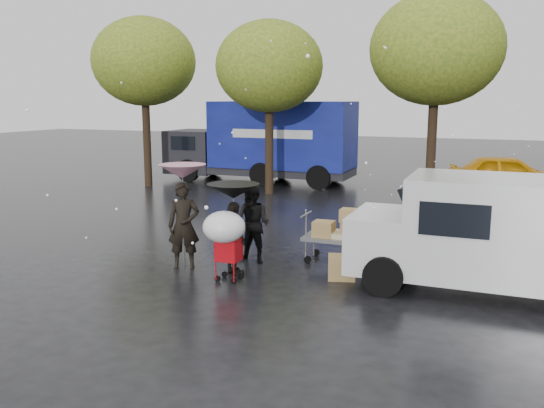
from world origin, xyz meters
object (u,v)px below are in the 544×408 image
at_px(person_black, 234,238).
at_px(blue_truck, 265,142).
at_px(vendor_cart, 341,231).
at_px(yellow_taxi, 508,175).
at_px(person_pink, 184,226).
at_px(white_van, 492,233).
at_px(shopping_cart, 225,231).

relative_size(person_black, blue_truck, 0.19).
relative_size(vendor_cart, yellow_taxi, 0.34).
relative_size(blue_truck, yellow_taxi, 1.86).
xyz_separation_m(person_pink, yellow_taxi, (6.51, 13.10, -0.18)).
bearing_deg(person_pink, white_van, -16.91).
height_order(person_pink, vendor_cart, person_pink).
distance_m(person_black, blue_truck, 13.48).
xyz_separation_m(shopping_cart, white_van, (4.89, 1.37, 0.10)).
bearing_deg(vendor_cart, white_van, -15.61).
height_order(shopping_cart, white_van, white_van).
height_order(person_pink, yellow_taxi, person_pink).
xyz_separation_m(shopping_cart, yellow_taxi, (5.23, 13.70, -0.30)).
bearing_deg(person_black, yellow_taxi, -74.59).
xyz_separation_m(vendor_cart, blue_truck, (-6.43, 10.97, 1.03)).
bearing_deg(white_van, blue_truck, 128.88).
bearing_deg(shopping_cart, vendor_cart, 51.79).
relative_size(shopping_cart, white_van, 0.30).
distance_m(person_black, shopping_cart, 0.65).
bearing_deg(white_van, yellow_taxi, 88.42).
distance_m(blue_truck, yellow_taxi, 9.95).
bearing_deg(yellow_taxi, person_black, 150.33).
xyz_separation_m(vendor_cart, white_van, (3.12, -0.87, 0.43)).
relative_size(person_pink, person_black, 1.22).
relative_size(vendor_cart, blue_truck, 0.18).
xyz_separation_m(vendor_cart, yellow_taxi, (3.46, 11.45, 0.04)).
bearing_deg(person_pink, blue_truck, 80.97).
bearing_deg(vendor_cart, blue_truck, 120.37).
distance_m(person_pink, vendor_cart, 3.47).
relative_size(white_van, yellow_taxi, 1.10).
distance_m(person_black, white_van, 5.05).
bearing_deg(person_pink, vendor_cart, 4.30).
height_order(vendor_cart, white_van, white_van).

